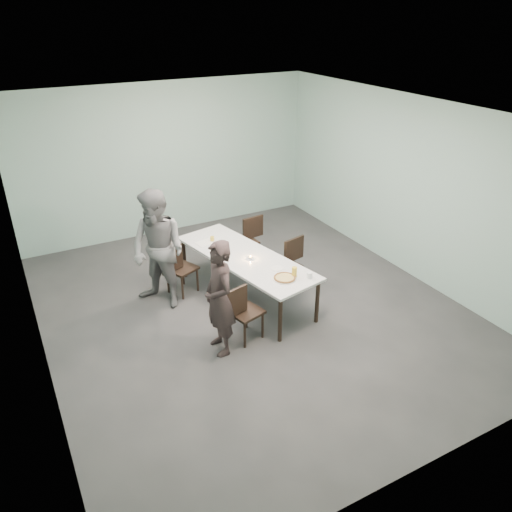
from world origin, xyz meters
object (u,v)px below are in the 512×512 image
table (245,259)px  chair_far_left (178,266)px  diner_near (219,299)px  pizza (285,278)px  beer_glass (294,272)px  chair_far_right (248,237)px  water_tumbler (309,275)px  diner_far (158,250)px  chair_near_left (241,310)px  side_plate (277,268)px  tealight (250,258)px  amber_tumbler (212,239)px  chair_near_right (289,260)px

table → chair_far_left: size_ratio=3.14×
chair_far_left → diner_near: size_ratio=0.53×
pizza → beer_glass: beer_glass is taller
chair_far_right → water_tumbler: chair_far_right is taller
chair_far_right → beer_glass: bearing=76.3°
diner_far → chair_far_right: bearing=76.4°
chair_far_right → pizza: (-0.45, -2.00, 0.27)m
chair_far_right → diner_far: diner_far is taller
beer_glass → diner_near: bearing=-173.8°
chair_far_right → chair_near_left: bearing=54.7°
pizza → side_plate: pizza is taller
chair_far_left → pizza: size_ratio=2.56×
chair_near_left → chair_far_left: same height
water_tumbler → tealight: (-0.47, 0.93, -0.02)m
table → amber_tumbler: size_ratio=34.11×
amber_tumbler → pizza: bearing=-76.6°
diner_near → diner_far: bearing=-166.5°
chair_far_right → side_plate: bearing=71.6°
chair_far_left → pizza: chair_far_left is taller
diner_near → chair_near_right: bearing=122.3°
water_tumbler → chair_far_left: bearing=129.8°
table → chair_far_left: 1.11m
water_tumbler → amber_tumbler: (-0.72, 1.80, -0.01)m
chair_near_right → beer_glass: bearing=49.6°
diner_near → table: bearing=140.3°
chair_far_left → chair_near_right: size_ratio=1.00×
tealight → amber_tumbler: size_ratio=0.70×
chair_near_left → chair_near_right: (1.35, 0.94, 0.00)m
chair_near_left → chair_near_right: bearing=19.7°
chair_near_right → tealight: chair_near_right is taller
table → amber_tumbler: 0.79m
chair_far_left → diner_far: diner_far is taller
table → chair_near_left: 1.16m
diner_near → pizza: size_ratio=4.80×
chair_near_left → diner_far: diner_far is taller
amber_tumbler → beer_glass: bearing=-71.6°
diner_far → chair_near_left: bearing=-7.7°
amber_tumbler → diner_near: bearing=-111.0°
side_plate → amber_tumbler: size_ratio=2.25×
table → diner_far: size_ratio=1.45×
pizza → diner_near: bearing=-172.8°
diner_far → side_plate: diner_far is taller
chair_far_left → amber_tumbler: (0.67, 0.13, 0.29)m
beer_glass → chair_far_left: bearing=128.6°
chair_near_left → chair_far_left: 1.64m
side_plate → beer_glass: size_ratio=1.20×
chair_near_left → chair_far_left: size_ratio=1.00×
chair_far_left → chair_far_right: same height
chair_far_left → pizza: bearing=-78.2°
table → beer_glass: bearing=-70.4°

